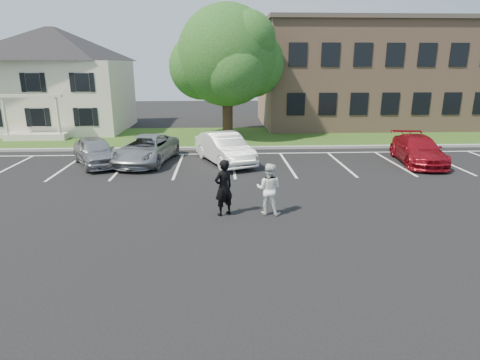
# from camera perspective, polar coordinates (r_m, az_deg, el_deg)

# --- Properties ---
(ground_plane) EXTENTS (90.00, 90.00, 0.00)m
(ground_plane) POSITION_cam_1_polar(r_m,az_deg,el_deg) (12.93, 0.22, -6.57)
(ground_plane) COLOR black
(ground_plane) RESTS_ON ground
(curb) EXTENTS (40.00, 0.30, 0.15)m
(curb) POSITION_cam_1_polar(r_m,az_deg,el_deg) (24.42, -1.26, 4.58)
(curb) COLOR gray
(curb) RESTS_ON ground
(grass_strip) EXTENTS (44.00, 8.00, 0.08)m
(grass_strip) POSITION_cam_1_polar(r_m,az_deg,el_deg) (28.35, -1.49, 6.14)
(grass_strip) COLOR #214A17
(grass_strip) RESTS_ON ground
(stall_lines) EXTENTS (34.00, 5.36, 0.01)m
(stall_lines) POSITION_cam_1_polar(r_m,az_deg,el_deg) (21.54, 2.69, 2.79)
(stall_lines) COLOR silver
(stall_lines) RESTS_ON ground
(house) EXTENTS (10.30, 9.22, 7.60)m
(house) POSITION_cam_1_polar(r_m,az_deg,el_deg) (34.21, -24.65, 12.85)
(house) COLOR beige
(house) RESTS_ON ground
(office_building) EXTENTS (22.40, 10.40, 8.30)m
(office_building) POSITION_cam_1_polar(r_m,az_deg,el_deg) (36.93, 21.19, 13.88)
(office_building) COLOR #A37C60
(office_building) RESTS_ON ground
(tree) EXTENTS (7.80, 7.20, 8.80)m
(tree) POSITION_cam_1_polar(r_m,az_deg,el_deg) (27.83, -1.66, 16.94)
(tree) COLOR black
(tree) RESTS_ON ground
(man_black_suit) EXTENTS (0.85, 0.79, 1.95)m
(man_black_suit) POSITION_cam_1_polar(r_m,az_deg,el_deg) (13.57, -2.34, -1.09)
(man_black_suit) COLOR black
(man_black_suit) RESTS_ON ground
(man_white_shirt) EXTENTS (1.04, 0.92, 1.80)m
(man_white_shirt) POSITION_cam_1_polar(r_m,az_deg,el_deg) (13.70, 4.10, -1.28)
(man_white_shirt) COLOR white
(man_white_shirt) RESTS_ON ground
(car_silver_west) EXTENTS (3.48, 4.47, 1.42)m
(car_silver_west) POSITION_cam_1_polar(r_m,az_deg,el_deg) (21.74, -19.88, 3.86)
(car_silver_west) COLOR #A5A5AA
(car_silver_west) RESTS_ON ground
(car_silver_minivan) EXTENTS (3.25, 5.43, 1.41)m
(car_silver_minivan) POSITION_cam_1_polar(r_m,az_deg,el_deg) (21.47, -13.22, 4.25)
(car_silver_minivan) COLOR #9C9FA3
(car_silver_minivan) RESTS_ON ground
(car_white_sedan) EXTENTS (3.32, 5.01, 1.56)m
(car_white_sedan) POSITION_cam_1_polar(r_m,az_deg,el_deg) (20.87, -2.22, 4.54)
(car_white_sedan) COLOR silver
(car_white_sedan) RESTS_ON ground
(car_red_compact) EXTENTS (2.65, 5.06, 1.40)m
(car_red_compact) POSITION_cam_1_polar(r_m,az_deg,el_deg) (22.81, 23.99, 3.94)
(car_red_compact) COLOR maroon
(car_red_compact) RESTS_ON ground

